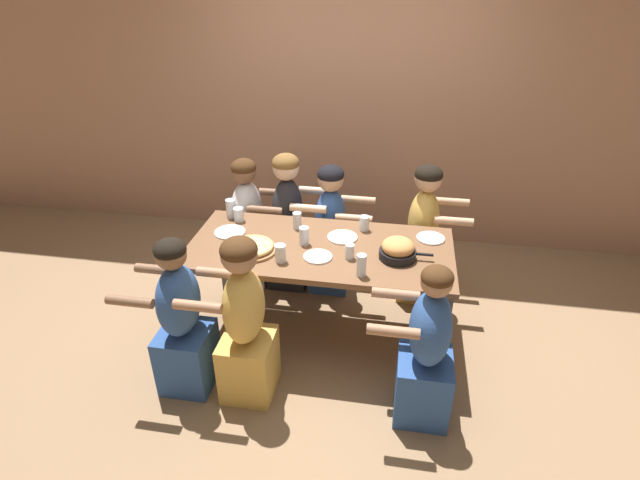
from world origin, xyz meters
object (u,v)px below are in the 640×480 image
at_px(drinking_glass_c, 364,224).
at_px(diner_far_right, 422,238).
at_px(drinking_glass_e, 350,252).
at_px(drinking_glass_a, 361,265).
at_px(drinking_glass_g, 239,215).
at_px(empty_plate_c, 431,238).
at_px(diner_far_midleft, 288,225).
at_px(diner_far_left, 249,226).
at_px(empty_plate_d, 230,232).
at_px(skillet_bowl, 398,250).
at_px(diner_near_left, 182,322).
at_px(diner_near_right, 426,352).
at_px(drinking_glass_f, 297,220).
at_px(empty_plate_b, 318,257).
at_px(diner_near_midleft, 245,325).
at_px(empty_plate_a, 342,237).
at_px(drinking_glass_b, 231,209).
at_px(drinking_glass_h, 304,236).
at_px(diner_far_center, 331,233).
at_px(drinking_glass_d, 280,254).
at_px(pizza_board_main, 252,247).

height_order(drinking_glass_c, diner_far_right, diner_far_right).
height_order(drinking_glass_e, diner_far_right, diner_far_right).
bearing_deg(drinking_glass_a, drinking_glass_e, 116.12).
bearing_deg(drinking_glass_g, empty_plate_c, -1.77).
height_order(drinking_glass_g, diner_far_midleft, diner_far_midleft).
distance_m(drinking_glass_a, diner_far_left, 1.43).
relative_size(empty_plate_d, drinking_glass_c, 2.04).
xyz_separation_m(skillet_bowl, drinking_glass_e, (-0.31, -0.05, -0.02)).
height_order(diner_near_left, diner_near_right, diner_near_left).
height_order(drinking_glass_f, diner_near_left, diner_near_left).
xyz_separation_m(drinking_glass_a, diner_far_midleft, (-0.69, 0.95, -0.28)).
xyz_separation_m(skillet_bowl, empty_plate_b, (-0.52, -0.08, -0.06)).
bearing_deg(drinking_glass_g, diner_near_midleft, -71.22).
bearing_deg(empty_plate_d, empty_plate_a, 4.47).
bearing_deg(drinking_glass_b, drinking_glass_h, -26.43).
relative_size(empty_plate_b, diner_near_right, 0.18).
distance_m(empty_plate_d, drinking_glass_g, 0.20).
height_order(empty_plate_b, drinking_glass_a, drinking_glass_a).
bearing_deg(diner_near_right, drinking_glass_e, 44.66).
bearing_deg(diner_far_midleft, drinking_glass_g, -38.49).
height_order(drinking_glass_b, drinking_glass_f, drinking_glass_b).
distance_m(drinking_glass_g, diner_far_midleft, 0.53).
height_order(drinking_glass_h, diner_far_right, diner_far_right).
bearing_deg(diner_far_center, drinking_glass_c, 40.21).
bearing_deg(diner_near_midleft, drinking_glass_d, -17.84).
bearing_deg(drinking_glass_a, diner_far_right, 67.04).
bearing_deg(drinking_glass_f, skillet_bowl, -22.52).
xyz_separation_m(drinking_glass_c, drinking_glass_e, (-0.06, -0.41, -0.00)).
height_order(drinking_glass_e, diner_near_right, diner_near_right).
bearing_deg(skillet_bowl, empty_plate_a, 151.88).
xyz_separation_m(drinking_glass_b, diner_near_midleft, (0.39, -0.97, -0.29)).
distance_m(diner_near_left, diner_far_center, 1.48).
bearing_deg(empty_plate_d, drinking_glass_d, -34.88).
distance_m(drinking_glass_d, diner_near_midleft, 0.51).
height_order(drinking_glass_c, diner_near_right, diner_near_right).
height_order(drinking_glass_c, drinking_glass_d, drinking_glass_d).
height_order(diner_near_midleft, diner_far_right, diner_far_right).
distance_m(drinking_glass_c, diner_near_right, 1.09).
bearing_deg(pizza_board_main, skillet_bowl, 4.22).
bearing_deg(diner_near_right, diner_far_center, 30.54).
relative_size(drinking_glass_g, diner_far_right, 0.09).
relative_size(empty_plate_b, drinking_glass_c, 1.76).
relative_size(empty_plate_a, drinking_glass_f, 1.76).
xyz_separation_m(empty_plate_c, drinking_glass_c, (-0.47, 0.06, 0.04)).
bearing_deg(diner_far_center, drinking_glass_a, 19.33).
xyz_separation_m(drinking_glass_b, drinking_glass_f, (0.53, -0.09, -0.01)).
bearing_deg(diner_near_left, drinking_glass_h, -44.69).
relative_size(drinking_glass_f, diner_far_left, 0.11).
bearing_deg(empty_plate_c, empty_plate_a, -171.63).
distance_m(drinking_glass_c, diner_far_left, 1.09).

